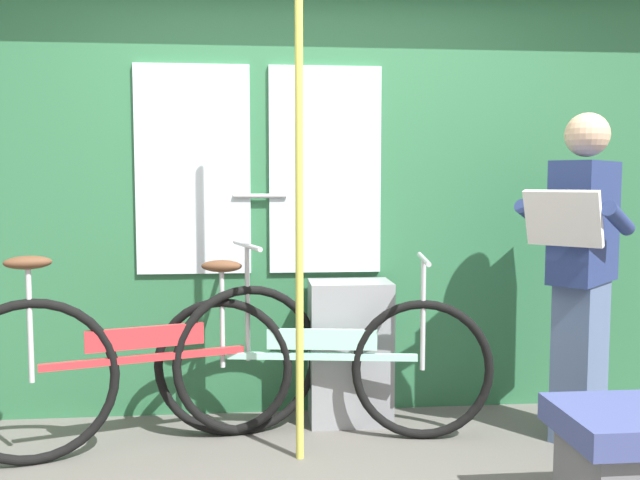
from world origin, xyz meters
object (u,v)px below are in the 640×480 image
handrail_pole (299,209)px  trash_bin_by_wall (350,352)px  bicycle_leaning_behind (320,364)px  passenger_reading_newspaper (582,270)px  bicycle_near_door (145,366)px

handrail_pole → trash_bin_by_wall: bearing=57.8°
bicycle_leaning_behind → handrail_pole: (-0.12, -0.25, 0.77)m
trash_bin_by_wall → handrail_pole: 0.94m
bicycle_leaning_behind → handrail_pole: handrail_pole is taller
passenger_reading_newspaper → bicycle_near_door: bearing=-46.2°
trash_bin_by_wall → handrail_pole: (-0.29, -0.46, 0.77)m
handrail_pole → bicycle_near_door: bearing=166.1°
bicycle_near_door → passenger_reading_newspaper: (2.09, -0.06, 0.44)m
bicycle_near_door → passenger_reading_newspaper: passenger_reading_newspaper is taller
bicycle_near_door → passenger_reading_newspaper: size_ratio=1.06×
bicycle_leaning_behind → trash_bin_by_wall: (0.18, 0.21, 0.00)m
bicycle_near_door → trash_bin_by_wall: bicycle_near_door is taller
bicycle_near_door → trash_bin_by_wall: bearing=-1.1°
bicycle_leaning_behind → passenger_reading_newspaper: bearing=1.9°
bicycle_near_door → passenger_reading_newspaper: 2.14m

